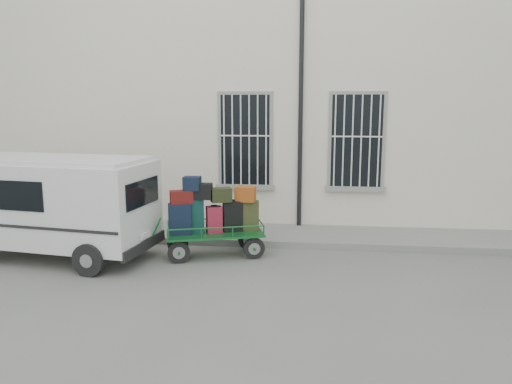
{
  "coord_description": "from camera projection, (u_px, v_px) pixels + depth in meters",
  "views": [
    {
      "loc": [
        1.28,
        -9.21,
        3.16
      ],
      "look_at": [
        0.1,
        1.0,
        1.31
      ],
      "focal_mm": 35.0,
      "sensor_mm": 36.0,
      "label": 1
    }
  ],
  "objects": [
    {
      "name": "sidewalk",
      "position": [
        258.0,
        234.0,
        11.85
      ],
      "size": [
        24.0,
        1.7,
        0.15
      ],
      "primitive_type": "cube",
      "color": "gray",
      "rests_on": "ground"
    },
    {
      "name": "van",
      "position": [
        52.0,
        201.0,
        10.16
      ],
      "size": [
        4.32,
        2.32,
        2.08
      ],
      "rotation": [
        0.0,
        0.0,
        -0.14
      ],
      "color": "white",
      "rests_on": "ground"
    },
    {
      "name": "building",
      "position": [
        270.0,
        108.0,
        14.56
      ],
      "size": [
        24.0,
        5.15,
        6.0
      ],
      "color": "beige",
      "rests_on": "ground"
    },
    {
      "name": "luggage_cart",
      "position": [
        213.0,
        216.0,
        10.26
      ],
      "size": [
        2.36,
        1.44,
        1.69
      ],
      "rotation": [
        0.0,
        0.0,
        0.3
      ],
      "color": "black",
      "rests_on": "ground"
    },
    {
      "name": "ground",
      "position": [
        245.0,
        267.0,
        9.71
      ],
      "size": [
        80.0,
        80.0,
        0.0
      ],
      "primitive_type": "plane",
      "color": "slate",
      "rests_on": "ground"
    }
  ]
}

